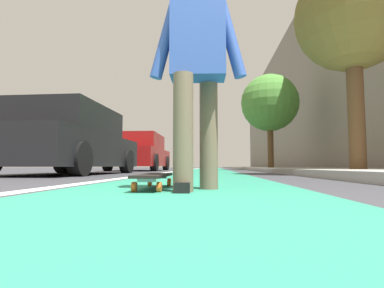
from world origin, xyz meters
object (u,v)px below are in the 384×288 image
skater_person (197,63)px  traffic_light (190,128)px  skateboard (154,177)px  parked_car_mid (140,153)px  street_tree_near (352,17)px  street_tree_mid (270,103)px  parked_car_near (69,142)px

skater_person → traffic_light: (20.44, 1.61, 2.15)m
skateboard → parked_car_mid: (9.86, 2.54, 0.62)m
parked_car_mid → street_tree_near: size_ratio=1.06×
skater_person → skateboard: bearing=66.6°
skateboard → street_tree_mid: 13.01m
parked_car_mid → traffic_light: size_ratio=1.00×
parked_car_mid → street_tree_mid: size_ratio=0.97×
skateboard → traffic_light: size_ratio=0.19×
street_tree_mid → street_tree_near: bearing=-180.0°
street_tree_mid → traffic_light: bearing=28.9°
street_tree_near → parked_car_mid: bearing=42.5°
skater_person → parked_car_near: (4.22, 3.05, -0.24)m
parked_car_near → street_tree_near: size_ratio=1.01×
traffic_light → skateboard: bearing=-176.4°
street_tree_near → parked_car_near: bearing=85.3°
parked_car_near → parked_car_mid: (5.79, -0.16, 0.01)m
skateboard → parked_car_near: 4.93m
street_tree_near → skater_person: bearing=142.6°
skateboard → street_tree_near: street_tree_near is taller
parked_car_mid → street_tree_mid: 6.69m
skateboard → parked_car_mid: size_ratio=0.19×
traffic_light → street_tree_mid: (-8.08, -4.47, 0.12)m
traffic_light → street_tree_near: (-16.70, -4.47, 0.02)m
skater_person → parked_car_near: 5.21m
parked_car_near → traffic_light: 16.46m
skateboard → parked_car_mid: bearing=14.5°
street_tree_near → street_tree_mid: bearing=0.0°
parked_car_mid → street_tree_near: bearing=-137.5°
parked_car_mid → street_tree_near: street_tree_near is taller
skateboard → traffic_light: (20.29, 1.26, 3.00)m
skateboard → skater_person: (-0.15, -0.35, 0.84)m
parked_car_mid → traffic_light: (10.43, -1.28, 2.38)m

